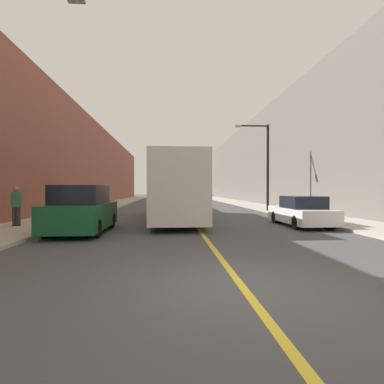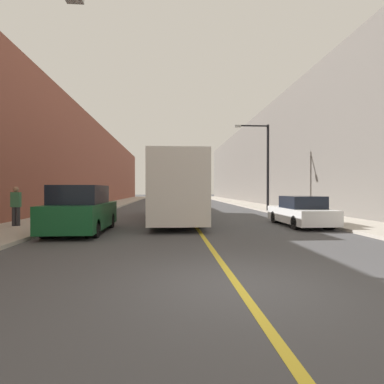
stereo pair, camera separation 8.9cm
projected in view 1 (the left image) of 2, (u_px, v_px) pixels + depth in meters
name	position (u px, v px, depth m)	size (l,w,h in m)	color
ground_plane	(241.00, 285.00, 5.53)	(200.00, 200.00, 0.00)	#474749
sidewalk_left	(113.00, 204.00, 34.83)	(3.26, 72.00, 0.13)	#B2AA9E
sidewalk_right	(244.00, 204.00, 36.05)	(3.26, 72.00, 0.13)	#B2AA9E
building_row_left	(81.00, 164.00, 34.50)	(4.00, 72.00, 9.45)	brown
building_row_right	(274.00, 159.00, 36.29)	(4.00, 72.00, 10.95)	#66605B
road_center_line	(180.00, 204.00, 35.44)	(0.16, 72.00, 0.01)	gold
bus	(176.00, 188.00, 17.56)	(2.57, 11.77, 3.47)	silver
parked_suv_left	(82.00, 211.00, 12.26)	(2.03, 4.62, 1.94)	#145128
car_right_near	(301.00, 212.00, 14.54)	(1.82, 4.29, 1.46)	silver
street_lamp_left	(0.00, 99.00, 8.64)	(2.77, 0.24, 7.41)	black
street_lamp_right	(264.00, 161.00, 23.51)	(2.77, 0.24, 6.74)	black
pedestrian	(16.00, 206.00, 13.50)	(0.39, 0.25, 1.77)	#2D2D33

